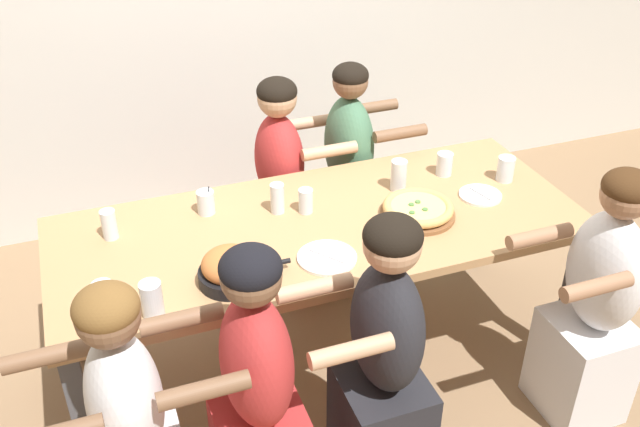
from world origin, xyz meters
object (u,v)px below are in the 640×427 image
object	(u,v)px
diner_far_center	(281,192)
drinking_glass_h	(444,165)
drinking_glass_a	(505,170)
empty_plate_b	(480,195)
drinking_glass_f	(306,201)
drinking_glass_b	(399,175)
diner_far_midright	(349,179)
diner_near_center	(383,366)
skillet_bowl	(231,269)
diner_near_midleft	(258,401)
drinking_glass_g	(152,299)
diner_near_right	(595,310)
empty_plate_a	(327,258)
cocktail_glass_blue	(206,203)
drinking_glass_e	(109,226)
pizza_board_main	(418,210)
drinking_glass_c	(104,300)
drinking_glass_d	(277,200)

from	to	relation	value
diner_far_center	drinking_glass_h	bearing A→B (deg)	54.36
drinking_glass_a	diner_far_center	distance (m)	1.14
empty_plate_b	drinking_glass_f	distance (m)	0.80
drinking_glass_b	diner_far_midright	distance (m)	0.61
drinking_glass_h	diner_near_center	bearing A→B (deg)	-128.82
skillet_bowl	diner_near_midleft	bearing A→B (deg)	-93.76
empty_plate_b	drinking_glass_b	distance (m)	0.38
drinking_glass_g	diner_near_right	world-z (taller)	diner_near_right
diner_far_midright	empty_plate_a	bearing A→B (deg)	-27.18
drinking_glass_a	empty_plate_a	bearing A→B (deg)	-163.19
cocktail_glass_blue	drinking_glass_b	distance (m)	0.88
drinking_glass_e	drinking_glass_b	bearing A→B (deg)	-2.26
drinking_glass_a	drinking_glass_e	distance (m)	1.80
drinking_glass_a	drinking_glass_f	bearing A→B (deg)	176.60
drinking_glass_f	diner_near_right	size ratio (longest dim) A/B	0.09
pizza_board_main	drinking_glass_g	world-z (taller)	drinking_glass_g
drinking_glass_h	diner_far_midright	distance (m)	0.62
drinking_glass_c	diner_near_right	world-z (taller)	diner_near_right
empty_plate_b	drinking_glass_h	bearing A→B (deg)	102.96
empty_plate_b	drinking_glass_f	world-z (taller)	drinking_glass_f
drinking_glass_b	empty_plate_a	bearing A→B (deg)	-141.41
drinking_glass_h	drinking_glass_c	bearing A→B (deg)	-163.34
drinking_glass_d	drinking_glass_a	bearing A→B (deg)	-5.23
cocktail_glass_blue	drinking_glass_e	world-z (taller)	cocktail_glass_blue
drinking_glass_h	drinking_glass_a	bearing A→B (deg)	-31.71
skillet_bowl	drinking_glass_b	distance (m)	0.98
drinking_glass_a	skillet_bowl	bearing A→B (deg)	-167.25
diner_near_center	diner_far_midright	distance (m)	1.43
diner_far_center	diner_near_right	xyz separation A→B (m)	(0.90, -1.36, 0.01)
empty_plate_a	diner_near_center	world-z (taller)	diner_near_center
pizza_board_main	diner_near_midleft	xyz separation A→B (m)	(-0.90, -0.59, -0.24)
drinking_glass_f	diner_near_center	xyz separation A→B (m)	(0.02, -0.79, -0.26)
diner_far_midright	diner_near_right	size ratio (longest dim) A/B	1.00
diner_far_center	diner_far_midright	size ratio (longest dim) A/B	0.98
drinking_glass_c	drinking_glass_h	world-z (taller)	drinking_glass_c
drinking_glass_f	diner_far_midright	bearing A→B (deg)	52.32
skillet_bowl	drinking_glass_a	bearing A→B (deg)	12.75
drinking_glass_h	drinking_glass_e	bearing A→B (deg)	-179.87
cocktail_glass_blue	diner_near_center	world-z (taller)	diner_near_center
diner_near_midleft	empty_plate_a	bearing A→B (deg)	-44.13
pizza_board_main	diner_far_midright	bearing A→B (deg)	90.11
empty_plate_a	diner_far_center	bearing A→B (deg)	83.98
pizza_board_main	empty_plate_b	bearing A→B (deg)	8.36
diner_near_right	drinking_glass_g	bearing A→B (deg)	79.14
drinking_glass_f	diner_near_center	size ratio (longest dim) A/B	0.09
empty_plate_b	diner_near_center	bearing A→B (deg)	-140.06
cocktail_glass_blue	diner_near_midleft	size ratio (longest dim) A/B	0.11
drinking_glass_c	diner_near_midleft	bearing A→B (deg)	-42.47
drinking_glass_d	diner_far_center	size ratio (longest dim) A/B	0.12
empty_plate_a	drinking_glass_b	distance (m)	0.64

